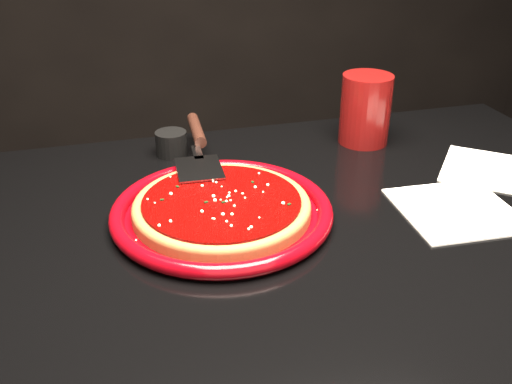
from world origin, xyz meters
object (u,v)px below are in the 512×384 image
plate (222,211)px  ramekin (171,143)px  cup (365,109)px  pizza_server (199,145)px

plate → ramekin: bearing=98.9°
plate → cup: (0.32, 0.21, 0.05)m
pizza_server → plate: bearing=-87.0°
cup → plate: bearing=-146.7°
plate → ramekin: (-0.04, 0.25, 0.01)m
pizza_server → cup: cup is taller
pizza_server → cup: size_ratio=2.34×
plate → ramekin: ramekin is taller
pizza_server → ramekin: 0.08m
pizza_server → ramekin: size_ratio=5.38×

